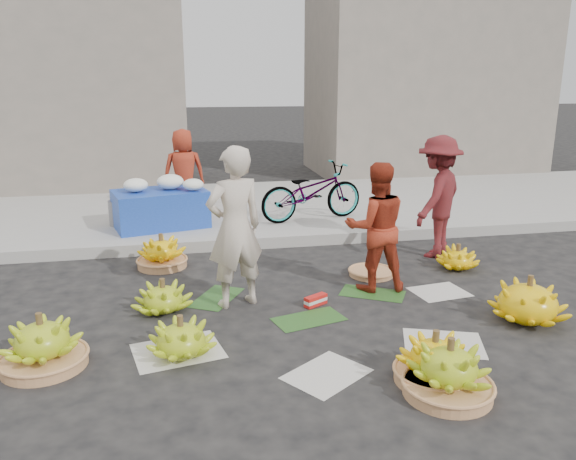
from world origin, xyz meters
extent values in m
plane|color=black|center=(0.00, 0.00, 0.00)|extent=(80.00, 80.00, 0.00)
cube|color=#989590|center=(0.00, 2.20, 0.07)|extent=(40.00, 0.25, 0.15)
cube|color=#989590|center=(0.00, 4.30, 0.06)|extent=(40.00, 4.00, 0.12)
cube|color=gray|center=(-4.00, 7.20, 2.00)|extent=(6.00, 3.00, 4.00)
cube|color=gray|center=(4.50, 7.70, 2.50)|extent=(5.00, 3.00, 5.00)
cylinder|color=#B3774B|center=(-2.31, -0.65, 0.04)|extent=(0.65, 0.65, 0.09)
cylinder|color=brown|center=(-2.31, -0.65, 0.39)|extent=(0.05, 0.05, 0.12)
cylinder|color=brown|center=(-1.27, -0.68, 0.29)|extent=(0.05, 0.05, 0.12)
cylinder|color=#B3774B|center=(0.56, -1.64, 0.04)|extent=(0.63, 0.63, 0.09)
cylinder|color=brown|center=(0.56, -1.64, 0.38)|extent=(0.05, 0.05, 0.12)
cylinder|color=#B3774B|center=(0.54, -1.45, 0.04)|extent=(0.57, 0.57, 0.09)
cylinder|color=brown|center=(0.54, -1.45, 0.35)|extent=(0.05, 0.05, 0.12)
cylinder|color=brown|center=(1.86, -0.62, 0.38)|extent=(0.05, 0.05, 0.12)
cylinder|color=brown|center=(1.94, 0.85, 0.24)|extent=(0.05, 0.05, 0.12)
cylinder|color=brown|center=(-1.42, 0.26, 0.27)|extent=(0.05, 0.05, 0.12)
cylinder|color=#B3774B|center=(-1.46, 1.61, 0.04)|extent=(0.57, 0.57, 0.09)
cylinder|color=brown|center=(-1.46, 1.61, 0.35)|extent=(0.05, 0.05, 0.12)
cylinder|color=#B3774B|center=(0.87, 0.84, 0.03)|extent=(0.65, 0.65, 0.06)
cube|color=red|center=(0.04, 0.11, 0.06)|extent=(0.25, 0.19, 0.10)
imported|color=beige|center=(-0.72, 0.30, 0.78)|extent=(0.66, 0.54, 1.57)
imported|color=#B1351B|center=(0.76, 0.44, 0.68)|extent=(0.70, 0.56, 1.35)
imported|color=maroon|center=(1.90, 1.39, 0.75)|extent=(1.09, 1.08, 1.51)
cube|color=#193CA8|center=(-1.48, 3.07, 0.38)|extent=(1.40, 1.06, 0.52)
ellipsoid|color=white|center=(-1.80, 3.01, 0.73)|extent=(0.33, 0.33, 0.18)
ellipsoid|color=white|center=(-1.33, 3.12, 0.74)|extent=(0.37, 0.37, 0.21)
ellipsoid|color=white|center=(-1.02, 2.96, 0.72)|extent=(0.29, 0.29, 0.16)
cylinder|color=slate|center=(-2.06, 3.27, 0.30)|extent=(0.32, 0.32, 0.36)
imported|color=#B1351B|center=(-1.12, 3.86, 0.77)|extent=(0.68, 0.48, 1.31)
imported|color=gray|center=(0.71, 3.03, 0.54)|extent=(0.90, 1.69, 0.85)
camera|label=1|loc=(-1.24, -4.87, 2.16)|focal=35.00mm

